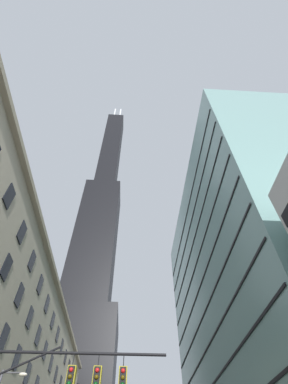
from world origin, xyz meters
The scene contains 2 objects.
dark_skyscraper centered at (-15.05, 84.99, 64.15)m, with size 24.09×24.09×212.80m.
glass_office_midrise centered at (19.37, 28.48, 23.42)m, with size 16.85×44.17×46.83m.
Camera 1 is at (0.45, -9.36, 1.90)m, focal length 25.78 mm.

